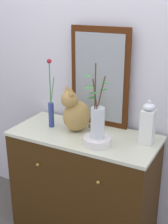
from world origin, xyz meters
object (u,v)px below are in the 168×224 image
object	(u,v)px
vase_slim_green	(51,108)
mirror_leaning	(100,78)
sideboard	(84,184)
jar_lidded_porcelain	(148,124)
vase_glass_clear	(97,120)
cat_sitting	(76,113)
bowl_porcelain	(97,141)

from	to	relation	value
vase_slim_green	mirror_leaning	bearing A→B (deg)	36.44
sideboard	vase_slim_green	xyz separation A→B (m)	(-0.30, 0.01, 0.60)
mirror_leaning	jar_lidded_porcelain	distance (m)	0.54
mirror_leaning	vase_slim_green	xyz separation A→B (m)	(-0.31, -0.23, -0.23)
vase_slim_green	jar_lidded_porcelain	distance (m)	0.77
vase_glass_clear	jar_lidded_porcelain	size ratio (longest dim) A/B	1.60
cat_sitting	bowl_porcelain	world-z (taller)	cat_sitting
mirror_leaning	vase_slim_green	bearing A→B (deg)	-143.56
sideboard	cat_sitting	world-z (taller)	cat_sitting
cat_sitting	jar_lidded_porcelain	distance (m)	0.55
cat_sitting	vase_glass_clear	size ratio (longest dim) A/B	0.76
bowl_porcelain	jar_lidded_porcelain	xyz separation A→B (m)	(0.30, 0.19, 0.12)
bowl_porcelain	sideboard	bearing A→B (deg)	145.74
cat_sitting	vase_slim_green	size ratio (longest dim) A/B	0.72
sideboard	mirror_leaning	bearing A→B (deg)	87.41
mirror_leaning	bowl_porcelain	bearing A→B (deg)	-66.18
vase_glass_clear	jar_lidded_porcelain	distance (m)	0.36
vase_glass_clear	jar_lidded_porcelain	bearing A→B (deg)	31.90
vase_slim_green	sideboard	bearing A→B (deg)	-1.75
vase_glass_clear	cat_sitting	bearing A→B (deg)	150.65
cat_sitting	jar_lidded_porcelain	world-z (taller)	cat_sitting
sideboard	mirror_leaning	xyz separation A→B (m)	(0.01, 0.24, 0.83)
vase_slim_green	bowl_porcelain	xyz separation A→B (m)	(0.46, -0.12, -0.13)
sideboard	jar_lidded_porcelain	xyz separation A→B (m)	(0.46, 0.07, 0.59)
sideboard	jar_lidded_porcelain	size ratio (longest dim) A/B	3.50
bowl_porcelain	jar_lidded_porcelain	distance (m)	0.37
mirror_leaning	sideboard	bearing A→B (deg)	-92.59
sideboard	cat_sitting	xyz separation A→B (m)	(-0.09, 0.03, 0.59)
cat_sitting	bowl_porcelain	distance (m)	0.31
mirror_leaning	vase_glass_clear	size ratio (longest dim) A/B	1.50
vase_slim_green	jar_lidded_porcelain	world-z (taller)	vase_slim_green
bowl_porcelain	vase_glass_clear	size ratio (longest dim) A/B	0.38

